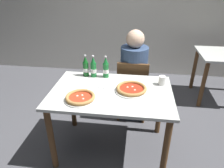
% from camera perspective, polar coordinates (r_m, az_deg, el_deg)
% --- Properties ---
extents(ground_plane, '(8.00, 8.00, 0.00)m').
position_cam_1_polar(ground_plane, '(2.50, -0.16, -17.01)').
color(ground_plane, '#4C4C51').
extents(back_wall_tiled, '(7.00, 0.10, 2.60)m').
position_cam_1_polar(back_wall_tiled, '(4.00, 4.31, 21.01)').
color(back_wall_tiled, silver).
rests_on(back_wall_tiled, ground_plane).
extents(dining_table_main, '(1.20, 0.80, 0.75)m').
position_cam_1_polar(dining_table_main, '(2.10, -0.18, -4.60)').
color(dining_table_main, silver).
rests_on(dining_table_main, ground_plane).
extents(chair_behind_table, '(0.42, 0.42, 0.85)m').
position_cam_1_polar(chair_behind_table, '(2.69, 5.69, -0.77)').
color(chair_behind_table, brown).
rests_on(chair_behind_table, ground_plane).
extents(diner_seated, '(0.34, 0.34, 1.21)m').
position_cam_1_polar(diner_seated, '(2.69, 5.90, 1.64)').
color(diner_seated, '#2D3342').
rests_on(diner_seated, ground_plane).
extents(pizza_margherita_near, '(0.29, 0.29, 0.04)m').
position_cam_1_polar(pizza_margherita_near, '(1.91, -8.74, -3.74)').
color(pizza_margherita_near, white).
rests_on(pizza_margherita_near, dining_table_main).
extents(pizza_marinara_far, '(0.33, 0.33, 0.04)m').
position_cam_1_polar(pizza_marinara_far, '(2.04, 5.40, -1.36)').
color(pizza_marinara_far, white).
rests_on(pizza_marinara_far, dining_table_main).
extents(beer_bottle_left, '(0.07, 0.07, 0.25)m').
position_cam_1_polar(beer_bottle_left, '(2.29, -1.73, 4.35)').
color(beer_bottle_left, '#196B2D').
rests_on(beer_bottle_left, dining_table_main).
extents(beer_bottle_center, '(0.07, 0.07, 0.25)m').
position_cam_1_polar(beer_bottle_center, '(2.30, -5.15, 4.45)').
color(beer_bottle_center, '#196B2D').
rests_on(beer_bottle_center, dining_table_main).
extents(beer_bottle_right, '(0.07, 0.07, 0.25)m').
position_cam_1_polar(beer_bottle_right, '(2.33, -7.27, 4.64)').
color(beer_bottle_right, '#14591E').
rests_on(beer_bottle_right, dining_table_main).
extents(napkin_with_cutlery, '(0.23, 0.23, 0.01)m').
position_cam_1_polar(napkin_with_cutlery, '(2.16, -2.00, -0.15)').
color(napkin_with_cutlery, white).
rests_on(napkin_with_cutlery, dining_table_main).
extents(paper_cup, '(0.07, 0.07, 0.09)m').
position_cam_1_polar(paper_cup, '(2.20, 13.67, 0.96)').
color(paper_cup, white).
rests_on(paper_cup, dining_table_main).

